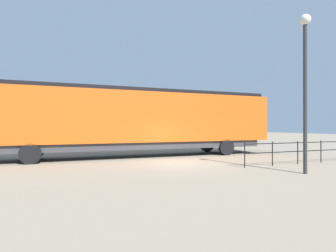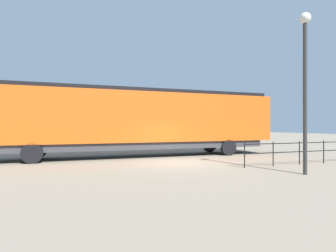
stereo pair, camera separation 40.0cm
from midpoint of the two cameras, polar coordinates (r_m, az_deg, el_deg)
The scene contains 4 objects.
ground_plane at distance 14.70m, azimuth 3.01°, elevation -7.83°, with size 120.00×120.00×0.00m, color gray.
locomotive at distance 17.76m, azimuth -4.26°, elevation 1.41°, with size 2.96×18.86×4.37m.
lamp_post at distance 12.69m, azimuth 27.97°, elevation 10.81°, with size 0.46×0.46×6.67m.
platform_fence at distance 17.50m, azimuth 32.57°, elevation -3.99°, with size 0.05×11.85×1.22m.
Camera 2 is at (13.51, -5.43, 1.97)m, focal length 28.63 mm.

